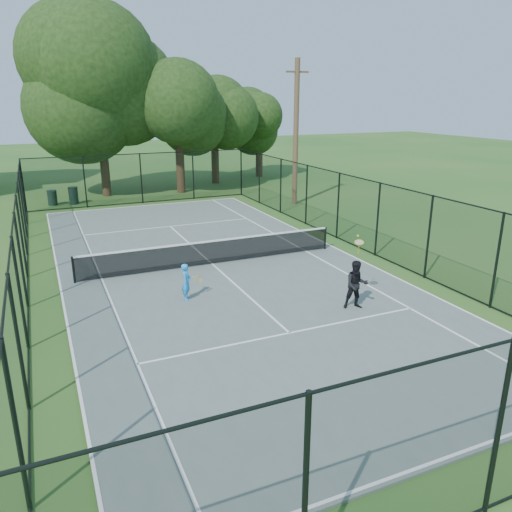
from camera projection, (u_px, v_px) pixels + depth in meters
name	position (u px, v px, depth m)	size (l,w,h in m)	color
ground	(212.00, 266.00, 19.12)	(120.00, 120.00, 0.00)	#20551D
tennis_court	(212.00, 265.00, 19.11)	(11.00, 24.00, 0.06)	#54635E
tennis_net	(212.00, 251.00, 18.94)	(10.08, 0.08, 0.95)	black
fence	(211.00, 228.00, 18.66)	(13.10, 26.10, 3.00)	black
tree_near_left	(98.00, 93.00, 30.76)	(7.96, 7.96, 10.38)	#332114
tree_near_mid	(178.00, 118.00, 32.35)	(6.03, 6.03, 7.88)	#332114
tree_near_right	(214.00, 121.00, 36.21)	(5.16, 5.16, 7.12)	#332114
tree_far_right	(259.00, 129.00, 39.63)	(4.60, 4.60, 6.09)	#332114
trash_bin_left	(52.00, 198.00, 29.71)	(0.58, 0.58, 0.89)	black
trash_bin_right	(73.00, 196.00, 29.99)	(0.58, 0.58, 1.03)	black
utility_pole	(296.00, 133.00, 28.89)	(1.40, 0.30, 8.26)	#4C3823
player_blue	(187.00, 282.00, 15.61)	(0.81, 0.51, 1.18)	#1C94EF
player_black	(356.00, 285.00, 14.92)	(0.87, 1.00, 2.12)	black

